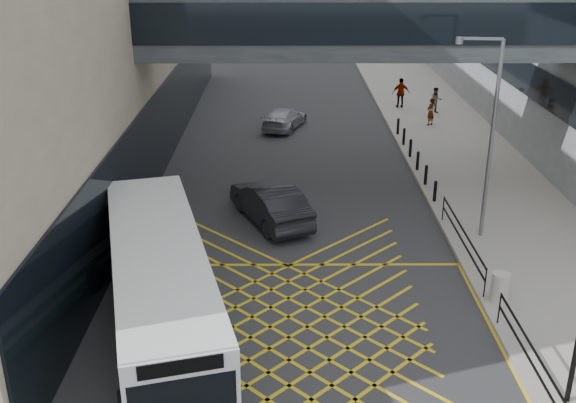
{
  "coord_description": "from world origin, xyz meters",
  "views": [
    {
      "loc": [
        -0.1,
        -16.45,
        10.95
      ],
      "look_at": [
        0.0,
        4.0,
        2.6
      ],
      "focal_mm": 42.0,
      "sensor_mm": 36.0,
      "label": 1
    }
  ],
  "objects_px": {
    "car_silver": "(284,118)",
    "street_lamp": "(488,128)",
    "bus": "(160,287)",
    "car_dark": "(270,203)",
    "litter_bin": "(500,287)",
    "pedestrian_a": "(431,112)",
    "pedestrian_b": "(436,100)",
    "pedestrian_c": "(401,93)",
    "car_white": "(155,253)"
  },
  "relations": [
    {
      "from": "car_silver",
      "to": "street_lamp",
      "type": "distance_m",
      "value": 17.2
    },
    {
      "from": "bus",
      "to": "street_lamp",
      "type": "distance_m",
      "value": 12.84
    },
    {
      "from": "car_dark",
      "to": "car_silver",
      "type": "bearing_deg",
      "value": -116.99
    },
    {
      "from": "bus",
      "to": "car_dark",
      "type": "distance_m",
      "value": 8.73
    },
    {
      "from": "bus",
      "to": "litter_bin",
      "type": "relative_size",
      "value": 11.57
    },
    {
      "from": "car_dark",
      "to": "pedestrian_a",
      "type": "xyz_separation_m",
      "value": [
        9.1,
        13.59,
        0.15
      ]
    },
    {
      "from": "pedestrian_b",
      "to": "pedestrian_c",
      "type": "bearing_deg",
      "value": 139.22
    },
    {
      "from": "street_lamp",
      "to": "pedestrian_c",
      "type": "relative_size",
      "value": 3.89
    },
    {
      "from": "car_white",
      "to": "car_silver",
      "type": "relative_size",
      "value": 1.14
    },
    {
      "from": "bus",
      "to": "pedestrian_a",
      "type": "xyz_separation_m",
      "value": [
        12.02,
        21.77,
        -0.67
      ]
    },
    {
      "from": "bus",
      "to": "car_white",
      "type": "relative_size",
      "value": 2.35
    },
    {
      "from": "car_dark",
      "to": "car_silver",
      "type": "relative_size",
      "value": 1.25
    },
    {
      "from": "car_silver",
      "to": "pedestrian_b",
      "type": "relative_size",
      "value": 2.6
    },
    {
      "from": "pedestrian_a",
      "to": "pedestrian_b",
      "type": "relative_size",
      "value": 1.0
    },
    {
      "from": "litter_bin",
      "to": "car_silver",
      "type": "bearing_deg",
      "value": 108.43
    },
    {
      "from": "car_white",
      "to": "street_lamp",
      "type": "height_order",
      "value": "street_lamp"
    },
    {
      "from": "bus",
      "to": "pedestrian_c",
      "type": "height_order",
      "value": "bus"
    },
    {
      "from": "car_silver",
      "to": "pedestrian_c",
      "type": "relative_size",
      "value": 2.18
    },
    {
      "from": "bus",
      "to": "car_silver",
      "type": "xyz_separation_m",
      "value": [
        3.48,
        21.67,
        -0.97
      ]
    },
    {
      "from": "pedestrian_b",
      "to": "car_silver",
      "type": "bearing_deg",
      "value": -168.48
    },
    {
      "from": "car_white",
      "to": "street_lamp",
      "type": "distance_m",
      "value": 12.46
    },
    {
      "from": "car_silver",
      "to": "pedestrian_b",
      "type": "bearing_deg",
      "value": -143.4
    },
    {
      "from": "street_lamp",
      "to": "pedestrian_c",
      "type": "bearing_deg",
      "value": 94.79
    },
    {
      "from": "car_white",
      "to": "car_dark",
      "type": "height_order",
      "value": "car_dark"
    },
    {
      "from": "litter_bin",
      "to": "pedestrian_a",
      "type": "bearing_deg",
      "value": 84.67
    },
    {
      "from": "car_white",
      "to": "litter_bin",
      "type": "relative_size",
      "value": 4.92
    },
    {
      "from": "bus",
      "to": "pedestrian_b",
      "type": "distance_m",
      "value": 27.75
    },
    {
      "from": "pedestrian_c",
      "to": "car_dark",
      "type": "bearing_deg",
      "value": 62.39
    },
    {
      "from": "pedestrian_b",
      "to": "litter_bin",
      "type": "bearing_deg",
      "value": -102.38
    },
    {
      "from": "pedestrian_b",
      "to": "pedestrian_c",
      "type": "distance_m",
      "value": 2.41
    },
    {
      "from": "pedestrian_a",
      "to": "pedestrian_c",
      "type": "bearing_deg",
      "value": -117.64
    },
    {
      "from": "street_lamp",
      "to": "pedestrian_a",
      "type": "bearing_deg",
      "value": 90.57
    },
    {
      "from": "car_dark",
      "to": "pedestrian_b",
      "type": "relative_size",
      "value": 3.23
    },
    {
      "from": "car_white",
      "to": "pedestrian_a",
      "type": "bearing_deg",
      "value": -131.77
    },
    {
      "from": "litter_bin",
      "to": "pedestrian_c",
      "type": "relative_size",
      "value": 0.5
    },
    {
      "from": "car_dark",
      "to": "bus",
      "type": "bearing_deg",
      "value": 45.77
    },
    {
      "from": "car_white",
      "to": "car_dark",
      "type": "xyz_separation_m",
      "value": [
        3.82,
        4.33,
        0.06
      ]
    },
    {
      "from": "pedestrian_c",
      "to": "pedestrian_b",
      "type": "bearing_deg",
      "value": 141.41
    },
    {
      "from": "bus",
      "to": "pedestrian_a",
      "type": "relative_size",
      "value": 6.97
    },
    {
      "from": "bus",
      "to": "litter_bin",
      "type": "height_order",
      "value": "bus"
    },
    {
      "from": "car_silver",
      "to": "litter_bin",
      "type": "bearing_deg",
      "value": 128.01
    },
    {
      "from": "bus",
      "to": "car_white",
      "type": "height_order",
      "value": "bus"
    },
    {
      "from": "car_dark",
      "to": "pedestrian_a",
      "type": "height_order",
      "value": "pedestrian_a"
    },
    {
      "from": "car_dark",
      "to": "car_silver",
      "type": "height_order",
      "value": "car_dark"
    },
    {
      "from": "car_dark",
      "to": "litter_bin",
      "type": "height_order",
      "value": "car_dark"
    },
    {
      "from": "street_lamp",
      "to": "pedestrian_c",
      "type": "distance_m",
      "value": 19.69
    },
    {
      "from": "car_dark",
      "to": "pedestrian_a",
      "type": "relative_size",
      "value": 3.25
    },
    {
      "from": "pedestrian_b",
      "to": "pedestrian_c",
      "type": "xyz_separation_m",
      "value": [
        -1.96,
        1.39,
        0.15
      ]
    },
    {
      "from": "pedestrian_b",
      "to": "car_dark",
      "type": "bearing_deg",
      "value": -126.87
    },
    {
      "from": "pedestrian_a",
      "to": "pedestrian_c",
      "type": "height_order",
      "value": "pedestrian_c"
    }
  ]
}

